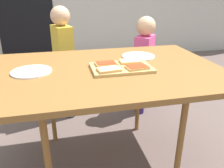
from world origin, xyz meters
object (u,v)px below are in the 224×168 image
at_px(pizza_slice_near_right, 137,67).
at_px(pizza_slice_near_left, 109,69).
at_px(plate_white_left, 31,71).
at_px(cutting_board, 121,68).
at_px(plate_white_right, 138,56).
at_px(pizza_slice_far_left, 106,64).
at_px(pizza_slice_far_right, 130,61).
at_px(child_right, 144,59).
at_px(dining_table, 104,75).
at_px(child_left, 64,56).

height_order(pizza_slice_near_right, pizza_slice_near_left, same).
distance_m(pizza_slice_near_left, plate_white_left, 0.46).
xyz_separation_m(cutting_board, plate_white_right, (0.19, 0.24, -0.00)).
height_order(cutting_board, plate_white_right, cutting_board).
height_order(cutting_board, pizza_slice_far_left, pizza_slice_far_left).
relative_size(pizza_slice_far_right, plate_white_left, 0.56).
height_order(cutting_board, child_right, child_right).
xyz_separation_m(pizza_slice_far_right, plate_white_right, (0.12, 0.17, -0.02)).
height_order(dining_table, child_right, child_right).
height_order(pizza_slice_far_left, plate_white_left, pizza_slice_far_left).
xyz_separation_m(dining_table, plate_white_right, (0.29, 0.19, 0.05)).
relative_size(dining_table, pizza_slice_far_left, 10.77).
distance_m(plate_white_right, child_right, 0.60).
bearing_deg(plate_white_right, child_right, 64.44).
xyz_separation_m(pizza_slice_far_right, child_left, (-0.41, 0.78, -0.16)).
relative_size(dining_table, plate_white_left, 6.23).
height_order(pizza_slice_near_left, child_left, child_left).
relative_size(pizza_slice_near_left, plate_white_right, 0.60).
height_order(pizza_slice_far_left, child_right, child_right).
distance_m(plate_white_right, child_left, 0.82).
bearing_deg(child_left, cutting_board, -68.47).
distance_m(pizza_slice_near_right, plate_white_left, 0.63).
bearing_deg(child_right, pizza_slice_near_left, -123.05).
bearing_deg(pizza_slice_near_left, child_right, 56.95).
bearing_deg(dining_table, plate_white_left, 177.08).
xyz_separation_m(plate_white_right, child_left, (-0.52, 0.61, -0.13)).
distance_m(dining_table, child_right, 0.90).
relative_size(pizza_slice_near_left, child_right, 0.14).
height_order(pizza_slice_far_right, plate_white_left, pizza_slice_far_right).
bearing_deg(pizza_slice_far_left, plate_white_right, 33.86).
bearing_deg(plate_white_left, pizza_slice_far_right, -0.04).
relative_size(pizza_slice_far_left, plate_white_left, 0.58).
bearing_deg(plate_white_left, child_left, 75.67).
height_order(pizza_slice_near_right, pizza_slice_far_left, same).
distance_m(dining_table, plate_white_left, 0.44).
relative_size(pizza_slice_far_left, child_right, 0.14).
height_order(pizza_slice_near_right, pizza_slice_far_right, same).
relative_size(dining_table, child_left, 1.38).
distance_m(cutting_board, plate_white_left, 0.54).
bearing_deg(cutting_board, dining_table, 157.45).
bearing_deg(cutting_board, child_left, 111.53).
height_order(pizza_slice_far_left, plate_white_right, pizza_slice_far_left).
relative_size(plate_white_right, child_right, 0.24).
bearing_deg(plate_white_right, pizza_slice_far_right, -124.18).
distance_m(cutting_board, child_right, 0.89).
height_order(cutting_board, pizza_slice_near_left, pizza_slice_near_left).
relative_size(pizza_slice_far_right, pizza_slice_far_left, 0.97).
bearing_deg(pizza_slice_near_left, child_left, 104.93).
xyz_separation_m(pizza_slice_near_left, pizza_slice_far_right, (0.17, 0.13, 0.00)).
distance_m(pizza_slice_near_left, child_right, 0.99).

